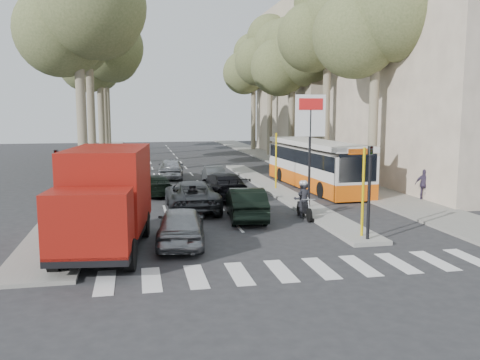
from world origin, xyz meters
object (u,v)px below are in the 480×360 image
at_px(dark_hatchback, 246,203).
at_px(red_truck, 106,197).
at_px(city_bus, 316,163).
at_px(motorcycle, 303,200).
at_px(silver_hatchback, 181,225).

relative_size(dark_hatchback, red_truck, 0.64).
height_order(red_truck, city_bus, red_truck).
bearing_deg(city_bus, dark_hatchback, -130.09).
bearing_deg(motorcycle, dark_hatchback, 176.97).
height_order(dark_hatchback, city_bus, city_bus).
relative_size(silver_hatchback, motorcycle, 2.04).
bearing_deg(city_bus, red_truck, -137.68).
bearing_deg(city_bus, motorcycle, -116.25).
bearing_deg(red_truck, city_bus, 51.99).
distance_m(red_truck, city_bus, 17.13).
bearing_deg(motorcycle, red_truck, -154.88).
distance_m(silver_hatchback, city_bus, 15.30).
xyz_separation_m(silver_hatchback, red_truck, (-2.61, -0.16, 1.15)).
xyz_separation_m(silver_hatchback, motorcycle, (5.84, 3.56, 0.08)).
distance_m(silver_hatchback, red_truck, 2.85).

